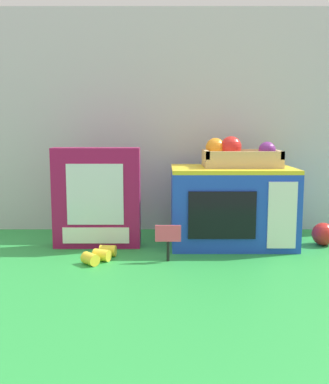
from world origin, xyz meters
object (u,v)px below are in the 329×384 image
(price_sign, at_px, (168,237))
(loose_toy_banana, at_px, (100,255))
(loose_toy_apple, at_px, (323,234))
(toy_microwave, at_px, (231,206))
(food_groups_crate, at_px, (237,156))
(cookie_set_box, at_px, (96,198))

(price_sign, bearing_deg, loose_toy_banana, 178.18)
(loose_toy_apple, bearing_deg, toy_microwave, 176.01)
(food_groups_crate, xyz_separation_m, loose_toy_banana, (-0.40, -0.21, -0.26))
(food_groups_crate, height_order, cookie_set_box, food_groups_crate)
(price_sign, relative_size, loose_toy_banana, 0.80)
(loose_toy_apple, bearing_deg, cookie_set_box, -178.78)
(price_sign, bearing_deg, loose_toy_apple, 19.41)
(price_sign, xyz_separation_m, loose_toy_banana, (-0.19, 0.01, -0.05))
(cookie_set_box, relative_size, loose_toy_banana, 2.41)
(food_groups_crate, height_order, loose_toy_apple, food_groups_crate)
(loose_toy_banana, bearing_deg, price_sign, -1.82)
(loose_toy_apple, bearing_deg, food_groups_crate, 170.60)
(food_groups_crate, relative_size, price_sign, 2.31)
(cookie_set_box, bearing_deg, food_groups_crate, 7.66)
(toy_microwave, bearing_deg, loose_toy_banana, -154.52)
(cookie_set_box, xyz_separation_m, loose_toy_apple, (0.69, 0.01, -0.11))
(cookie_set_box, distance_m, loose_toy_banana, 0.20)
(price_sign, height_order, loose_toy_apple, price_sign)
(food_groups_crate, distance_m, price_sign, 0.37)
(toy_microwave, height_order, loose_toy_apple, toy_microwave)
(cookie_set_box, xyz_separation_m, price_sign, (0.21, -0.15, -0.08))
(food_groups_crate, bearing_deg, loose_toy_apple, -9.40)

